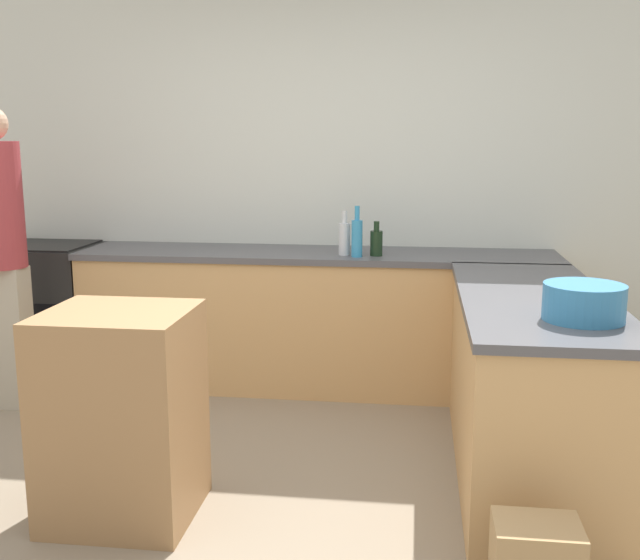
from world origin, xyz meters
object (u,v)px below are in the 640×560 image
object	(u,v)px
island_table	(122,415)
mixing_bowl	(584,302)
range_oven	(45,310)
dish_soap_bottle	(357,237)
person_by_range	(0,246)
wine_bottle_dark	(376,242)
vinegar_bottle_clear	(344,238)

from	to	relation	value
island_table	mixing_bowl	size ratio (longest dim) A/B	2.82
range_oven	dish_soap_bottle	world-z (taller)	dish_soap_bottle
island_table	person_by_range	world-z (taller)	person_by_range
island_table	wine_bottle_dark	world-z (taller)	wine_bottle_dark
mixing_bowl	dish_soap_bottle	size ratio (longest dim) A/B	1.03
dish_soap_bottle	island_table	bearing A→B (deg)	-117.97
wine_bottle_dark	island_table	bearing A→B (deg)	-120.12
wine_bottle_dark	range_oven	bearing A→B (deg)	176.86
dish_soap_bottle	vinegar_bottle_clear	size ratio (longest dim) A/B	1.14
dish_soap_bottle	mixing_bowl	bearing A→B (deg)	-55.30
mixing_bowl	vinegar_bottle_clear	world-z (taller)	vinegar_bottle_clear
island_table	mixing_bowl	xyz separation A→B (m)	(1.92, 0.14, 0.52)
vinegar_bottle_clear	mixing_bowl	bearing A→B (deg)	-54.35
range_oven	dish_soap_bottle	bearing A→B (deg)	-4.90
range_oven	wine_bottle_dark	world-z (taller)	wine_bottle_dark
dish_soap_bottle	vinegar_bottle_clear	xyz separation A→B (m)	(-0.08, 0.06, -0.02)
island_table	wine_bottle_dark	size ratio (longest dim) A/B	4.25
island_table	person_by_range	size ratio (longest dim) A/B	0.51
dish_soap_bottle	vinegar_bottle_clear	distance (m)	0.11
vinegar_bottle_clear	range_oven	bearing A→B (deg)	176.66
person_by_range	dish_soap_bottle	bearing A→B (deg)	12.01
person_by_range	range_oven	bearing A→B (deg)	97.26
island_table	person_by_range	xyz separation A→B (m)	(-1.22, 1.20, 0.54)
range_oven	mixing_bowl	size ratio (longest dim) A/B	2.82
island_table	mixing_bowl	world-z (taller)	mixing_bowl
range_oven	person_by_range	world-z (taller)	person_by_range
range_oven	island_table	xyz separation A→B (m)	(1.30, -1.83, 0.00)
island_table	vinegar_bottle_clear	world-z (taller)	vinegar_bottle_clear
wine_bottle_dark	dish_soap_bottle	bearing A→B (deg)	-152.38
island_table	wine_bottle_dark	xyz separation A→B (m)	(0.99, 1.71, 0.53)
mixing_bowl	wine_bottle_dark	xyz separation A→B (m)	(-0.93, 1.57, 0.01)
range_oven	dish_soap_bottle	size ratio (longest dim) A/B	2.91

